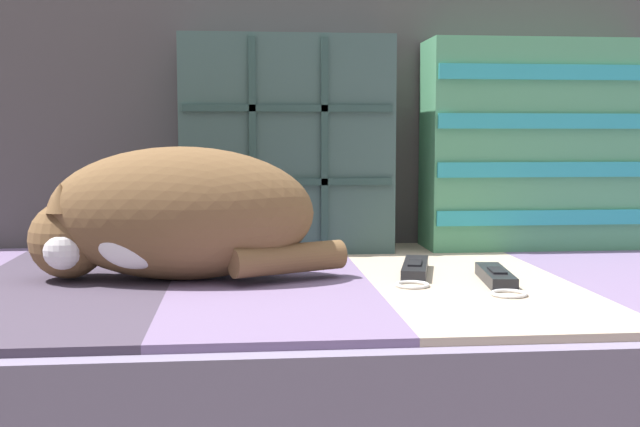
{
  "coord_description": "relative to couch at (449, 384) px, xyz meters",
  "views": [
    {
      "loc": [
        -0.33,
        -1.14,
        0.59
      ],
      "look_at": [
        -0.22,
        0.02,
        0.47
      ],
      "focal_mm": 45.0,
      "sensor_mm": 36.0,
      "label": 1
    }
  ],
  "objects": [
    {
      "name": "throw_pillow_quilted",
      "position": [
        -0.25,
        0.24,
        0.38
      ],
      "size": [
        0.38,
        0.14,
        0.39
      ],
      "color": "#38514C",
      "rests_on": "couch"
    },
    {
      "name": "sleeping_cat",
      "position": [
        -0.44,
        -0.04,
        0.28
      ],
      "size": [
        0.47,
        0.2,
        0.2
      ],
      "color": "brown",
      "rests_on": "couch"
    },
    {
      "name": "throw_pillow_striped",
      "position": [
        0.24,
        0.24,
        0.38
      ],
      "size": [
        0.44,
        0.14,
        0.39
      ],
      "color": "#4C9366",
      "rests_on": "couch"
    },
    {
      "name": "game_remote_far",
      "position": [
        0.04,
        -0.12,
        0.2
      ],
      "size": [
        0.07,
        0.2,
        0.02
      ],
      "color": "black",
      "rests_on": "couch"
    },
    {
      "name": "couch",
      "position": [
        0.0,
        0.0,
        0.0
      ],
      "size": [
        2.17,
        0.91,
        0.37
      ],
      "color": "#3D3838",
      "rests_on": "ground_plane"
    },
    {
      "name": "sofa_backrest",
      "position": [
        0.0,
        0.39,
        0.45
      ],
      "size": [
        2.13,
        0.14,
        0.53
      ],
      "color": "#474242",
      "rests_on": "couch"
    },
    {
      "name": "game_remote_near",
      "position": [
        -0.07,
        -0.04,
        0.2
      ],
      "size": [
        0.09,
        0.21,
        0.02
      ],
      "color": "black",
      "rests_on": "couch"
    }
  ]
}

